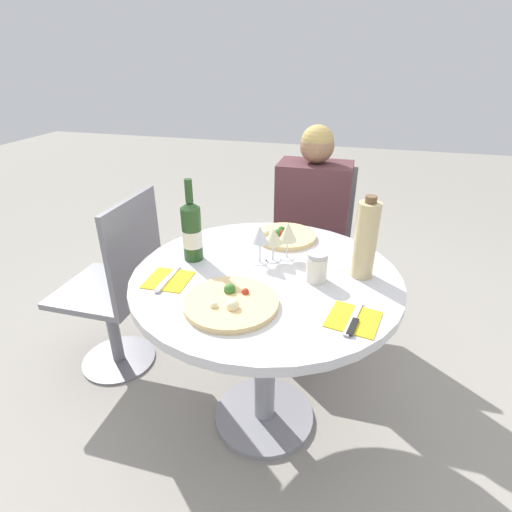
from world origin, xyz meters
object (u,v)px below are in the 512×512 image
pizza_large (231,302)px  wine_bottle (192,231)px  chair_empty_side (118,291)px  chair_behind_diner (311,251)px  seated_diner (308,253)px  dining_table (266,304)px  tall_carafe (366,240)px

pizza_large → wine_bottle: 0.38m
chair_empty_side → chair_behind_diner: bearing=-50.9°
seated_diner → pizza_large: 0.96m
dining_table → wine_bottle: 0.40m
chair_behind_diner → wine_bottle: 0.98m
dining_table → chair_empty_side: size_ratio=1.07×
tall_carafe → pizza_large: bearing=-142.0°
chair_behind_diner → tall_carafe: (0.27, -0.77, 0.45)m
wine_bottle → chair_empty_side: bearing=165.8°
dining_table → pizza_large: 0.28m
seated_diner → dining_table: bearing=84.4°
pizza_large → tall_carafe: tall_carafe is taller
dining_table → tall_carafe: bearing=13.1°
seated_diner → pizza_large: seated_diner is taller
pizza_large → tall_carafe: (0.40, 0.31, 0.13)m
pizza_large → tall_carafe: bearing=38.0°
chair_behind_diner → pizza_large: (-0.13, -1.08, 0.31)m
dining_table → tall_carafe: tall_carafe is taller
pizza_large → chair_empty_side: bearing=151.2°
dining_table → chair_empty_side: 0.81m
dining_table → chair_behind_diner: chair_behind_diner is taller
dining_table → pizza_large: pizza_large is taller
chair_empty_side → pizza_large: (0.72, -0.39, 0.31)m
seated_diner → chair_empty_side: size_ratio=1.26×
chair_behind_diner → seated_diner: seated_diner is taller
pizza_large → tall_carafe: size_ratio=1.01×
seated_diner → chair_behind_diner: bearing=-90.0°
wine_bottle → pizza_large: bearing=-48.2°
chair_behind_diner → wine_bottle: bearing=65.2°
dining_table → chair_empty_side: chair_empty_side is taller
pizza_large → dining_table: bearing=75.6°
seated_diner → tall_carafe: bearing=114.1°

